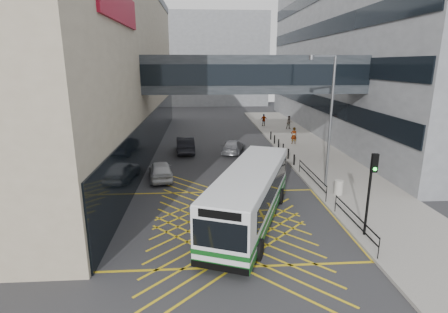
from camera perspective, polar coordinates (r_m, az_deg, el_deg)
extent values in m
plane|color=#333335|center=(19.51, 0.78, -10.47)|extent=(120.00, 120.00, 0.00)
cube|color=tan|center=(37.43, -30.83, 12.36)|extent=(24.00, 42.00, 16.00)
cube|color=black|center=(34.46, -11.29, 4.03)|extent=(0.10, 41.50, 4.00)
cube|color=maroon|center=(22.24, -16.71, 22.46)|extent=(0.18, 9.00, 1.80)
cube|color=gray|center=(48.73, 28.79, 15.14)|extent=(24.00, 44.00, 20.00)
cube|color=black|center=(43.87, 14.20, 8.82)|extent=(0.10, 43.50, 1.60)
cube|color=black|center=(43.65, 14.55, 14.04)|extent=(0.10, 43.50, 1.60)
cube|color=black|center=(43.80, 14.91, 19.27)|extent=(0.10, 43.50, 1.60)
cube|color=gray|center=(77.56, -4.32, 15.43)|extent=(28.00, 16.00, 18.00)
cube|color=#2D3237|center=(29.89, 4.88, 13.25)|extent=(20.00, 4.00, 3.00)
cube|color=black|center=(27.90, 5.50, 13.12)|extent=(19.50, 0.06, 1.60)
cube|color=black|center=(31.89, 4.33, 13.37)|extent=(19.50, 0.06, 1.60)
cube|color=gray|center=(35.17, 13.60, 0.92)|extent=(6.00, 54.00, 0.16)
cube|color=gold|center=(19.50, 0.78, -10.46)|extent=(12.00, 9.00, 0.01)
cube|color=silver|center=(18.74, 4.28, -6.11)|extent=(6.06, 10.86, 2.62)
cube|color=#0E4615|center=(19.19, 4.21, -9.30)|extent=(6.11, 10.91, 0.33)
cube|color=#0E4615|center=(18.98, 4.24, -7.89)|extent=(6.12, 10.92, 0.21)
cube|color=black|center=(19.16, 4.69, -4.55)|extent=(5.63, 9.61, 1.02)
cube|color=black|center=(13.95, -0.70, -12.75)|extent=(2.12, 0.86, 1.17)
cube|color=black|center=(13.55, -0.74, -9.52)|extent=(1.66, 0.67, 0.34)
cube|color=silver|center=(18.31, 4.36, -2.25)|extent=(6.00, 10.76, 0.10)
cube|color=black|center=(14.64, -0.71, -17.67)|extent=(2.31, 0.95, 0.29)
cube|color=black|center=(24.07, 7.07, -4.28)|extent=(2.31, 0.95, 0.29)
cylinder|color=black|center=(16.49, -2.87, -13.66)|extent=(0.60, 1.01, 0.97)
cylinder|color=black|center=(15.92, 5.74, -14.85)|extent=(0.60, 1.01, 0.97)
cylinder|color=black|center=(22.25, 2.92, -5.82)|extent=(0.60, 1.01, 0.97)
cylinder|color=black|center=(21.83, 9.21, -6.42)|extent=(0.60, 1.01, 0.97)
imported|color=silver|center=(26.39, -10.31, -2.17)|extent=(2.55, 4.69, 1.41)
imported|color=black|center=(34.02, -6.35, 1.98)|extent=(2.33, 5.08, 1.54)
imported|color=gray|center=(33.60, 1.50, 1.71)|extent=(2.87, 4.60, 1.33)
cylinder|color=black|center=(18.39, 22.43, -6.74)|extent=(0.13, 0.13, 3.55)
cube|color=black|center=(17.59, 23.37, -0.98)|extent=(0.30, 0.20, 0.89)
sphere|color=#19E533|center=(17.57, 23.42, -1.89)|extent=(0.17, 0.17, 0.17)
cylinder|color=slate|center=(24.18, 16.96, 5.08)|extent=(0.21, 0.21, 8.66)
cube|color=slate|center=(23.38, 15.98, 15.51)|extent=(1.71, 0.53, 0.11)
cylinder|color=slate|center=(22.91, 14.09, 15.44)|extent=(0.37, 0.37, 0.27)
cylinder|color=#ADA89E|center=(23.81, 18.21, -4.80)|extent=(0.54, 0.54, 0.94)
cube|color=black|center=(18.76, 20.62, -8.85)|extent=(0.05, 5.00, 0.05)
cube|color=black|center=(18.92, 20.50, -9.96)|extent=(0.05, 5.00, 0.05)
cube|color=black|center=(24.87, 14.14, -2.48)|extent=(0.05, 6.00, 0.05)
cube|color=black|center=(24.99, 14.09, -3.36)|extent=(0.05, 6.00, 0.05)
cylinder|color=black|center=(16.95, 23.95, -13.54)|extent=(0.04, 0.04, 1.00)
cylinder|color=black|center=(21.04, 17.76, -7.30)|extent=(0.04, 0.04, 1.00)
cylinder|color=black|center=(22.34, 16.38, -5.88)|extent=(0.04, 0.04, 1.00)
cylinder|color=black|center=(27.74, 12.23, -1.52)|extent=(0.04, 0.04, 1.00)
cylinder|color=black|center=(29.63, 11.38, -0.51)|extent=(0.14, 0.14, 0.90)
cylinder|color=black|center=(31.50, 10.46, 0.46)|extent=(0.14, 0.14, 0.90)
cylinder|color=black|center=(33.39, 9.64, 1.32)|extent=(0.14, 0.14, 0.90)
cylinder|color=black|center=(35.28, 8.90, 2.09)|extent=(0.14, 0.14, 0.90)
cylinder|color=black|center=(37.19, 8.25, 2.78)|extent=(0.14, 0.14, 0.90)
cylinder|color=black|center=(39.11, 7.65, 3.40)|extent=(0.14, 0.14, 0.90)
imported|color=gray|center=(37.36, 11.31, 3.37)|extent=(0.73, 0.54, 1.75)
imported|color=gray|center=(45.77, 10.60, 5.47)|extent=(0.83, 0.50, 1.68)
imported|color=gray|center=(47.64, 6.52, 5.95)|extent=(0.97, 0.52, 1.60)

